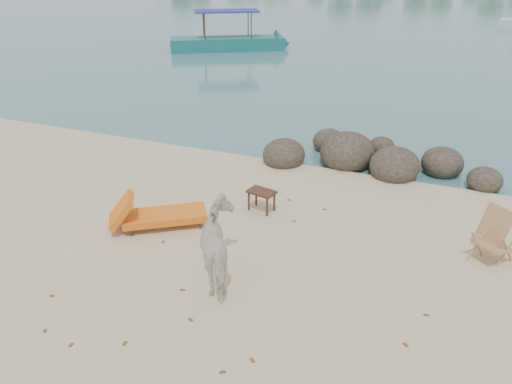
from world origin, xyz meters
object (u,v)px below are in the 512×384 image
boulders (367,158)px  lounge_chair (165,213)px  cow (222,248)px  deck_chair (494,239)px  side_table (262,202)px  boat_near (227,17)px

boulders → lounge_chair: 6.26m
cow → deck_chair: bearing=173.9°
boulders → deck_chair: deck_chair is taller
cow → deck_chair: 5.32m
boulders → side_table: size_ratio=10.13×
deck_chair → cow: bearing=-111.0°
cow → side_table: 2.85m
boat_near → side_table: bearing=-93.0°
boulders → side_table: (-1.78, -3.72, 0.03)m
boulders → boat_near: boat_near is taller
boulders → deck_chair: 5.11m
side_table → lounge_chair: bearing=-128.0°
boat_near → deck_chair: bearing=-82.6°
cow → lounge_chair: bearing=-67.9°
deck_chair → side_table: bearing=-142.5°
cow → lounge_chair: size_ratio=0.74×
lounge_chair → boat_near: 21.66m
lounge_chair → boat_near: boat_near is taller
lounge_chair → deck_chair: deck_chair is taller
boulders → side_table: 4.13m
boulders → deck_chair: size_ratio=6.29×
cow → side_table: size_ratio=2.66×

